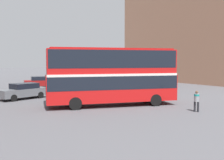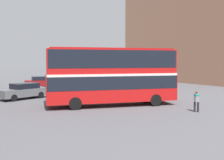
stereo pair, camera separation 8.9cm
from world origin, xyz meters
name	(u,v)px [view 2 (the right image)]	position (x,y,z in m)	size (l,w,h in m)	color
ground_plane	(117,103)	(0.00, 0.00, 0.00)	(240.00, 240.00, 0.00)	#5B5B60
building_row_right	(195,32)	(26.58, 12.24, 9.01)	(10.76, 28.63, 18.01)	#9E7056
double_decker_bus	(112,73)	(-1.05, -0.75, 2.75)	(11.02, 6.08, 4.81)	red
pedestrian_foreground	(197,99)	(2.51, -6.56, 0.96)	(0.53, 0.53, 1.57)	#232328
parked_car_kerb_near	(42,82)	(-0.63, 17.22, 0.79)	(4.98, 2.90, 1.56)	maroon
parked_car_kerb_far	(23,91)	(-6.03, 7.47, 0.79)	(4.97, 2.92, 1.55)	slate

